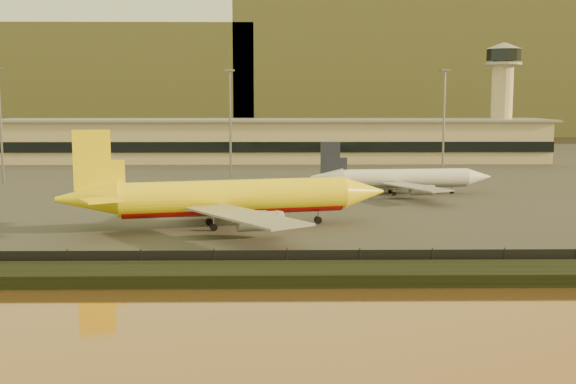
{
  "coord_description": "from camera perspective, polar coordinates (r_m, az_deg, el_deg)",
  "views": [
    {
      "loc": [
        0.87,
        -90.49,
        18.89
      ],
      "look_at": [
        2.51,
        12.0,
        5.57
      ],
      "focal_mm": 45.0,
      "sensor_mm": 36.0,
      "label": 1
    }
  ],
  "objects": [
    {
      "name": "dhl_cargo_jet",
      "position": [
        105.13,
        -4.71,
        -0.49
      ],
      "size": [
        47.87,
        46.01,
        14.42
      ],
      "rotation": [
        0.0,
        0.0,
        0.24
      ],
      "color": "yellow",
      "rests_on": "tarmac"
    },
    {
      "name": "control_tower",
      "position": [
        232.04,
        16.57,
        7.78
      ],
      "size": [
        11.2,
        11.2,
        35.5
      ],
      "color": "tan",
      "rests_on": "tarmac"
    },
    {
      "name": "white_narrowbody_jet",
      "position": [
        142.82,
        8.99,
        1.04
      ],
      "size": [
        36.16,
        35.14,
        10.38
      ],
      "rotation": [
        0.0,
        0.0,
        0.09
      ],
      "color": "silver",
      "rests_on": "tarmac"
    },
    {
      "name": "apron_light_masts",
      "position": [
        166.12,
        3.99,
        6.29
      ],
      "size": [
        152.2,
        12.2,
        25.4
      ],
      "color": "slate",
      "rests_on": "tarmac"
    },
    {
      "name": "gse_vehicle_yellow",
      "position": [
        124.84,
        3.81,
        -0.82
      ],
      "size": [
        3.91,
        1.78,
        1.75
      ],
      "primitive_type": "cube",
      "rotation": [
        0.0,
        0.0,
        -0.01
      ],
      "color": "yellow",
      "rests_on": "tarmac"
    },
    {
      "name": "ground",
      "position": [
        92.44,
        -1.44,
        -4.39
      ],
      "size": [
        900.0,
        900.0,
        0.0
      ],
      "primitive_type": "plane",
      "color": "black",
      "rests_on": "ground"
    },
    {
      "name": "tarmac",
      "position": [
        186.44,
        -1.18,
        1.62
      ],
      "size": [
        320.0,
        220.0,
        0.2
      ],
      "primitive_type": "cube",
      "color": "#2D2D2D",
      "rests_on": "ground"
    },
    {
      "name": "terminal_building",
      "position": [
        216.96,
        -4.99,
        4.03
      ],
      "size": [
        202.0,
        25.0,
        12.6
      ],
      "color": "tan",
      "rests_on": "tarmac"
    },
    {
      "name": "embankment",
      "position": [
        75.71,
        -1.56,
        -6.5
      ],
      "size": [
        320.0,
        7.0,
        1.4
      ],
      "primitive_type": "cube",
      "color": "black",
      "rests_on": "ground"
    },
    {
      "name": "distant_hills",
      "position": [
        431.21,
        -3.84,
        9.05
      ],
      "size": [
        470.0,
        160.0,
        70.0
      ],
      "color": "brown",
      "rests_on": "ground"
    },
    {
      "name": "gse_vehicle_white",
      "position": [
        131.03,
        -6.38,
        -0.48
      ],
      "size": [
        4.03,
        2.64,
        1.67
      ],
      "primitive_type": "cube",
      "rotation": [
        0.0,
        0.0,
        -0.29
      ],
      "color": "silver",
      "rests_on": "tarmac"
    },
    {
      "name": "perimeter_fence",
      "position": [
        79.47,
        -1.53,
        -5.39
      ],
      "size": [
        300.0,
        0.05,
        2.2
      ],
      "primitive_type": "cube",
      "color": "black",
      "rests_on": "tarmac"
    }
  ]
}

